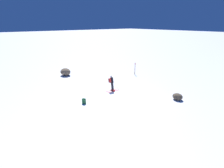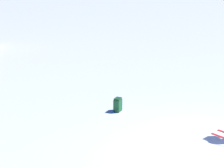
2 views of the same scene
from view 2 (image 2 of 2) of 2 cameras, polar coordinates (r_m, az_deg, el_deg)
ground_plane at (r=8.68m, az=18.81°, el=-12.76°), size 300.00×300.00×0.00m
spare_backpack at (r=11.14m, az=1.06°, el=-3.81°), size 0.35×0.30×0.50m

